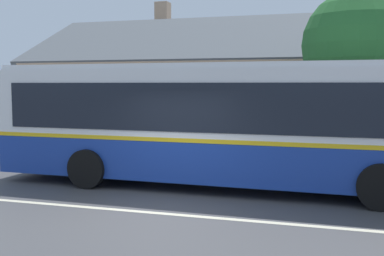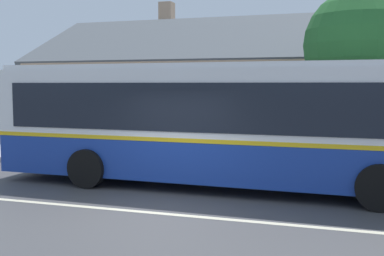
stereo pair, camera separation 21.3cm
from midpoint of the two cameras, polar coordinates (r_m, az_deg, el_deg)
ground_plane at (r=10.08m, az=-4.19°, el=-10.00°), size 300.00×300.00×0.00m
sidewalk_far at (r=15.66m, az=4.16°, el=-4.24°), size 60.00×3.00×0.15m
lane_divider_stripe at (r=10.08m, az=-4.19°, el=-9.97°), size 60.00×0.16×0.01m
community_building at (r=23.69m, az=8.91°, el=3.42°), size 20.63×10.72×6.99m
transit_bus at (r=12.28m, az=4.40°, el=0.77°), size 12.05×2.93×3.15m
bench_by_building at (r=17.73m, az=-13.19°, el=-1.67°), size 1.56×0.51×0.94m
bench_down_street at (r=15.89m, az=0.54°, el=-2.25°), size 1.89×0.51×0.94m
street_tree_primary at (r=16.03m, az=19.74°, el=8.84°), size 3.43×3.43×5.58m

